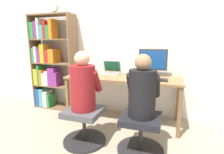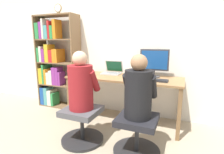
{
  "view_description": "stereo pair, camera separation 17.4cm",
  "coord_description": "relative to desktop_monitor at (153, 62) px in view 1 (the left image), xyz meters",
  "views": [
    {
      "loc": [
        0.68,
        -2.29,
        1.27
      ],
      "look_at": [
        -0.12,
        0.11,
        0.76
      ],
      "focal_mm": 28.0,
      "sensor_mm": 36.0,
      "label": 1
    },
    {
      "loc": [
        0.85,
        -2.23,
        1.27
      ],
      "look_at": [
        -0.12,
        0.11,
        0.76
      ],
      "focal_mm": 28.0,
      "sensor_mm": 36.0,
      "label": 2
    }
  ],
  "objects": [
    {
      "name": "office_chair_right",
      "position": [
        -0.74,
        -0.93,
        -0.72
      ],
      "size": [
        0.55,
        0.55,
        0.45
      ],
      "color": "#262628",
      "rests_on": "ground_plane"
    },
    {
      "name": "keyboard",
      "position": [
        0.03,
        -0.28,
        -0.21
      ],
      "size": [
        0.43,
        0.15,
        0.03
      ],
      "color": "#232326",
      "rests_on": "desk"
    },
    {
      "name": "wall_back",
      "position": [
        -0.43,
        0.22,
        0.34
      ],
      "size": [
        10.0,
        0.05,
        2.6
      ],
      "color": "white",
      "rests_on": "ground_plane"
    },
    {
      "name": "computer_mouse_by_keyboard",
      "position": [
        -0.25,
        -0.26,
        -0.21
      ],
      "size": [
        0.07,
        0.12,
        0.04
      ],
      "color": "black",
      "rests_on": "desk"
    },
    {
      "name": "person_at_laptop",
      "position": [
        -0.74,
        -0.93,
        -0.2
      ],
      "size": [
        0.37,
        0.35,
        0.72
      ],
      "color": "maroon",
      "rests_on": "office_chair_right"
    },
    {
      "name": "desk_clock",
      "position": [
        -1.68,
        -0.09,
        0.89
      ],
      "size": [
        0.14,
        0.03,
        0.16
      ],
      "color": "olive",
      "rests_on": "bookshelf"
    },
    {
      "name": "person_at_monitor",
      "position": [
        -0.02,
        -0.91,
        -0.21
      ],
      "size": [
        0.37,
        0.34,
        0.7
      ],
      "color": "black",
      "rests_on": "office_chair_left"
    },
    {
      "name": "office_chair_left",
      "position": [
        -0.02,
        -0.91,
        -0.72
      ],
      "size": [
        0.55,
        0.55,
        0.45
      ],
      "color": "#262628",
      "rests_on": "ground_plane"
    },
    {
      "name": "desk",
      "position": [
        -0.43,
        -0.17,
        -0.3
      ],
      "size": [
        1.77,
        0.65,
        0.74
      ],
      "color": "olive",
      "rests_on": "ground_plane"
    },
    {
      "name": "bookshelf",
      "position": [
        -1.94,
        -0.02,
        -0.08
      ],
      "size": [
        0.85,
        0.32,
        1.76
      ],
      "color": "brown",
      "rests_on": "ground_plane"
    },
    {
      "name": "desktop_monitor",
      "position": [
        0.0,
        0.0,
        0.0
      ],
      "size": [
        0.44,
        0.2,
        0.43
      ],
      "color": "#333338",
      "rests_on": "desk"
    },
    {
      "name": "laptop",
      "position": [
        -0.71,
        0.02,
        -0.18
      ],
      "size": [
        0.32,
        0.29,
        0.22
      ],
      "color": "#B7B7BC",
      "rests_on": "desk"
    },
    {
      "name": "ground_plane",
      "position": [
        -0.43,
        -0.49,
        -0.96
      ],
      "size": [
        14.0,
        14.0,
        0.0
      ],
      "primitive_type": "plane",
      "color": "tan"
    }
  ]
}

